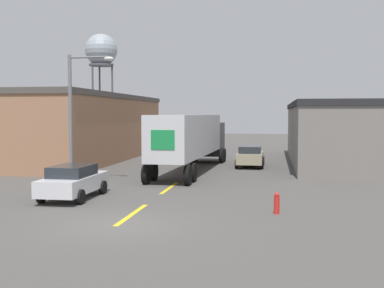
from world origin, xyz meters
name	(u,v)px	position (x,y,z in m)	size (l,w,h in m)	color
ground_plane	(117,225)	(0.00, 0.00, 0.00)	(160.00, 160.00, 0.00)	#4C4947
road_centerline	(170,188)	(0.00, 8.57, 0.00)	(0.20, 17.50, 0.01)	yellow
warehouse_left	(76,127)	(-11.28, 22.79, 2.76)	(9.25, 22.70, 5.51)	#9E7051
warehouse_right	(367,133)	(12.45, 23.16, 2.38)	(11.59, 20.61, 4.75)	slate
semi_truck	(192,137)	(-0.10, 16.23, 2.33)	(3.22, 15.30, 3.81)	black
parked_car_right_far	(250,156)	(3.66, 19.51, 0.80)	(2.01, 4.42, 1.53)	tan
parked_car_left_near	(73,181)	(-3.66, 4.75, 0.80)	(2.01, 4.42, 1.53)	silver
water_tower	(101,52)	(-20.76, 54.82, 13.40)	(4.89, 4.89, 16.09)	#47474C
street_lamp	(76,108)	(-5.45, 9.35, 4.19)	(2.64, 0.32, 7.11)	slate
fire_hydrant	(277,203)	(5.48, 2.84, 0.41)	(0.22, 0.22, 0.83)	red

